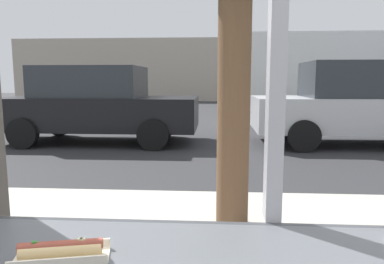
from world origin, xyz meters
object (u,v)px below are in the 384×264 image
at_px(parked_car_black, 98,104).
at_px(box_truck, 354,75).
at_px(hotdog_tray_far, 61,251).
at_px(parked_car_silver, 363,104).

xyz_separation_m(parked_car_black, box_truck, (7.20, 4.40, 0.71)).
relative_size(hotdog_tray_far, box_truck, 0.03).
height_order(parked_car_black, parked_car_silver, parked_car_silver).
bearing_deg(hotdog_tray_far, parked_car_silver, 63.95).
height_order(hotdog_tray_far, parked_car_black, parked_car_black).
height_order(hotdog_tray_far, box_truck, box_truck).
bearing_deg(parked_car_silver, parked_car_black, 180.00).
bearing_deg(hotdog_tray_far, parked_car_black, 107.42).
bearing_deg(hotdog_tray_far, box_truck, 67.15).
xyz_separation_m(hotdog_tray_far, parked_car_silver, (3.56, 7.27, -0.08)).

